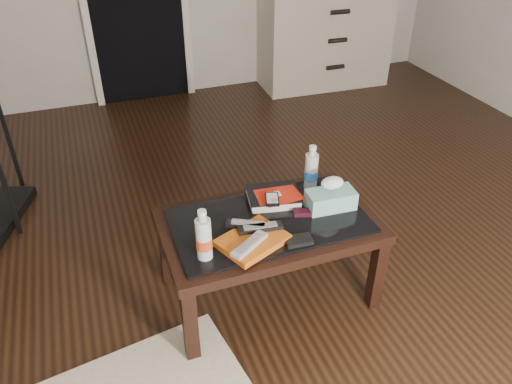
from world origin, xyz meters
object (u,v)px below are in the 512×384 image
coffee_table (269,230)px  tissue_box (331,200)px  water_bottle_left (204,234)px  dresser (324,38)px  water_bottle_right (311,167)px  textbook (273,197)px

coffee_table → tissue_box: (0.31, -0.01, 0.11)m
water_bottle_left → coffee_table: bearing=23.5°
water_bottle_left → tissue_box: (0.66, 0.14, -0.07)m
dresser → water_bottle_right: 2.66m
tissue_box → coffee_table: bearing=-178.2°
coffee_table → tissue_box: bearing=-1.8°
water_bottle_right → tissue_box: 0.21m
dresser → textbook: bearing=-119.4°
textbook → water_bottle_right: 0.25m
textbook → water_bottle_right: water_bottle_right is taller
dresser → water_bottle_right: bearing=-115.9°
water_bottle_left → water_bottle_right: (0.65, 0.34, 0.00)m
water_bottle_right → tissue_box: bearing=-86.0°
water_bottle_left → tissue_box: size_ratio=1.03×
water_bottle_left → textbook: bearing=34.2°
dresser → tissue_box: (-1.24, -2.54, 0.06)m
dresser → tissue_box: 2.83m
textbook → tissue_box: (0.24, -0.15, 0.02)m
water_bottle_left → water_bottle_right: size_ratio=1.00×
dresser → textbook: size_ratio=4.88×
dresser → tissue_box: dresser is taller
dresser → water_bottle_left: 3.29m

